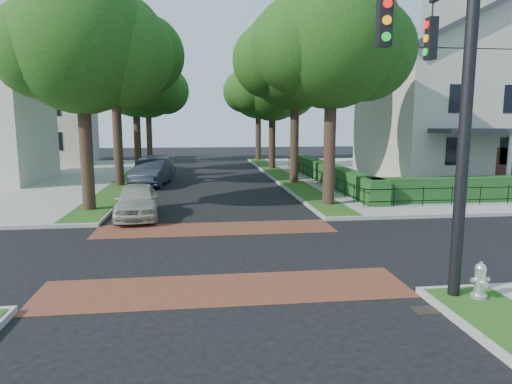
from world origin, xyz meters
The scene contains 24 objects.
ground centered at (0.00, 0.00, 0.00)m, with size 120.00×120.00×0.00m, color black.
sidewalk_ne centered at (19.50, 19.00, 0.07)m, with size 30.00×30.00×0.15m, color gray.
crosswalk_far centered at (0.00, 3.20, 0.01)m, with size 9.00×2.20×0.01m, color brown.
crosswalk_near centered at (0.00, -3.20, 0.01)m, with size 9.00×2.20×0.01m, color brown.
storm_drain centered at (4.30, -5.00, 0.01)m, with size 0.65×0.45×0.01m, color black.
grass_strip_ne centered at (5.40, 19.10, 0.16)m, with size 1.60×29.80×0.02m, color #204D16.
grass_strip_nw centered at (-5.40, 19.10, 0.16)m, with size 1.60×29.80×0.02m, color #204D16.
tree_right_near centered at (5.60, 7.24, 7.63)m, with size 7.75×6.67×10.66m.
tree_right_mid centered at (5.61, 15.25, 7.99)m, with size 8.25×7.09×11.22m.
tree_right_far centered at (5.60, 24.22, 6.91)m, with size 7.25×6.23×9.74m.
tree_right_back centered at (5.60, 33.23, 7.27)m, with size 7.50×6.45×10.20m.
tree_left_near centered at (-5.40, 7.23, 7.27)m, with size 7.50×6.45×10.20m.
tree_left_mid centered at (-5.39, 15.24, 8.34)m, with size 8.00×6.88×11.48m.
tree_left_far centered at (-5.40, 24.22, 7.12)m, with size 7.00×6.02×9.86m.
tree_left_back centered at (-5.40, 33.24, 7.41)m, with size 7.75×6.66×10.44m.
hedge_main_road centered at (7.70, 15.00, 0.75)m, with size 1.00×18.00×1.20m, color #163F19.
fence_main_road centered at (6.90, 15.00, 0.60)m, with size 0.06×18.00×0.90m, color black, non-canonical shape.
house_victorian centered at (17.51, 15.92, 6.02)m, with size 13.00×13.05×12.48m.
house_left_far centered at (-15.49, 31.99, 5.04)m, with size 10.00×9.00×10.14m.
traffic_signal centered at (4.89, -4.41, 4.71)m, with size 2.17×2.00×8.00m.
parked_car_front centered at (-3.23, 5.68, 0.73)m, with size 1.73×4.30×1.46m, color #B3B5A3.
parked_car_middle centered at (-3.60, 15.84, 0.85)m, with size 1.80×5.15×1.70m, color #202530.
parked_car_rear centered at (-3.60, 18.60, 0.80)m, with size 2.24×5.50×1.60m, color gray.
fire_hydrant centered at (5.55, -4.85, 0.55)m, with size 0.45×0.48×0.84m.
Camera 1 is at (-0.57, -13.84, 4.04)m, focal length 32.00 mm.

